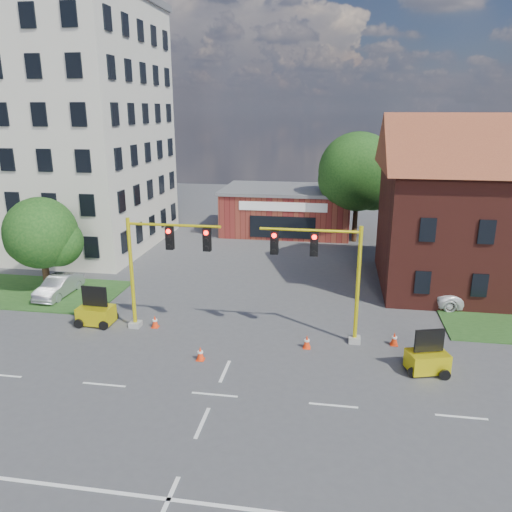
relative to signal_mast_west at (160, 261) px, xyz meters
name	(u,v)px	position (x,y,z in m)	size (l,w,h in m)	color
ground	(215,395)	(4.36, -6.00, -3.92)	(120.00, 120.00, 0.00)	#48484B
lane_markings	(195,439)	(4.36, -9.00, -3.91)	(60.00, 36.00, 0.01)	white
office_block	(43,125)	(-15.64, 15.91, 6.39)	(18.40, 15.40, 20.60)	beige
brick_shop	(287,210)	(4.36, 23.99, -1.76)	(12.40, 8.40, 4.30)	maroon
tree_large	(362,175)	(11.21, 21.08, 2.15)	(7.30, 6.95, 9.81)	#352413
tree_nw_front	(45,235)	(-9.41, 4.58, -0.12)	(4.87, 4.64, 6.30)	#352413
signal_mast_west	(160,261)	(0.00, 0.00, 0.00)	(5.30, 0.60, 6.20)	gray
signal_mast_east	(325,269)	(8.71, 0.00, 0.00)	(5.30, 0.60, 6.20)	gray
trailer_west	(96,313)	(-3.94, 0.00, -3.25)	(1.93, 1.32, 2.15)	yellow
trailer_east	(427,359)	(13.55, -2.54, -3.29)	(2.05, 1.65, 2.02)	yellow
cone_a	(200,354)	(2.95, -3.12, -3.58)	(0.40, 0.40, 0.70)	#FF360D
cone_b	(155,322)	(-0.54, 0.12, -3.58)	(0.40, 0.40, 0.70)	#FF360D
cone_c	(307,342)	(7.94, -1.04, -3.58)	(0.40, 0.40, 0.70)	#FF360D
cone_d	(394,339)	(12.36, 0.02, -3.58)	(0.40, 0.40, 0.70)	#FF360D
pickup_white	(472,295)	(17.55, 6.24, -3.23)	(2.30, 4.99, 1.39)	white
sedan_silver_front	(59,286)	(-8.37, 3.76, -3.25)	(1.41, 4.05, 1.33)	#9B9CA2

